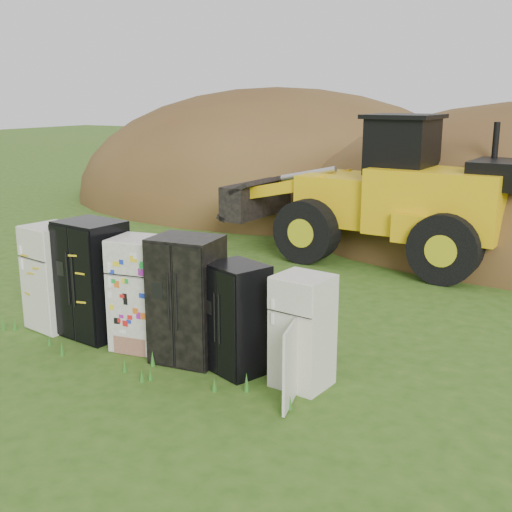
{
  "coord_description": "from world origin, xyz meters",
  "views": [
    {
      "loc": [
        6.05,
        -7.63,
        4.01
      ],
      "look_at": [
        0.55,
        2.0,
        1.23
      ],
      "focal_mm": 45.0,
      "sensor_mm": 36.0,
      "label": 1
    }
  ],
  "objects_px": {
    "fridge_sticker": "(140,293)",
    "fridge_dark_mid": "(187,299)",
    "fridge_black_right": "(237,318)",
    "wheel_loader": "(365,187)",
    "fridge_black_side": "(93,279)",
    "fridge_leftmost": "(54,277)",
    "fridge_open_door": "(303,331)"
  },
  "relations": [
    {
      "from": "fridge_sticker",
      "to": "fridge_dark_mid",
      "type": "relative_size",
      "value": 0.94
    },
    {
      "from": "fridge_black_side",
      "to": "fridge_sticker",
      "type": "height_order",
      "value": "fridge_black_side"
    },
    {
      "from": "fridge_leftmost",
      "to": "wheel_loader",
      "type": "bearing_deg",
      "value": 77.93
    },
    {
      "from": "fridge_dark_mid",
      "to": "wheel_loader",
      "type": "bearing_deg",
      "value": 82.33
    },
    {
      "from": "fridge_dark_mid",
      "to": "fridge_black_right",
      "type": "distance_m",
      "value": 0.91
    },
    {
      "from": "fridge_sticker",
      "to": "fridge_open_door",
      "type": "height_order",
      "value": "fridge_sticker"
    },
    {
      "from": "fridge_black_side",
      "to": "fridge_dark_mid",
      "type": "xyz_separation_m",
      "value": [
        1.99,
        -0.06,
        -0.02
      ]
    },
    {
      "from": "fridge_black_side",
      "to": "fridge_sticker",
      "type": "xyz_separation_m",
      "value": [
        1.04,
        -0.02,
        -0.08
      ]
    },
    {
      "from": "fridge_open_door",
      "to": "wheel_loader",
      "type": "distance_m",
      "value": 7.74
    },
    {
      "from": "fridge_black_side",
      "to": "fridge_open_door",
      "type": "distance_m",
      "value": 3.94
    },
    {
      "from": "fridge_leftmost",
      "to": "fridge_sticker",
      "type": "height_order",
      "value": "fridge_leftmost"
    },
    {
      "from": "fridge_sticker",
      "to": "fridge_open_door",
      "type": "distance_m",
      "value": 2.9
    },
    {
      "from": "fridge_dark_mid",
      "to": "fridge_black_right",
      "type": "height_order",
      "value": "fridge_dark_mid"
    },
    {
      "from": "fridge_black_right",
      "to": "wheel_loader",
      "type": "distance_m",
      "value": 7.58
    },
    {
      "from": "fridge_sticker",
      "to": "fridge_black_right",
      "type": "relative_size",
      "value": 1.11
    },
    {
      "from": "fridge_leftmost",
      "to": "wheel_loader",
      "type": "distance_m",
      "value": 8.07
    },
    {
      "from": "fridge_dark_mid",
      "to": "fridge_black_right",
      "type": "relative_size",
      "value": 1.19
    },
    {
      "from": "fridge_black_side",
      "to": "fridge_sticker",
      "type": "relative_size",
      "value": 1.09
    },
    {
      "from": "wheel_loader",
      "to": "fridge_leftmost",
      "type": "bearing_deg",
      "value": -108.74
    },
    {
      "from": "fridge_black_right",
      "to": "fridge_black_side",
      "type": "bearing_deg",
      "value": -160.74
    },
    {
      "from": "fridge_leftmost",
      "to": "fridge_open_door",
      "type": "height_order",
      "value": "fridge_leftmost"
    },
    {
      "from": "fridge_open_door",
      "to": "wheel_loader",
      "type": "relative_size",
      "value": 0.22
    },
    {
      "from": "fridge_dark_mid",
      "to": "fridge_open_door",
      "type": "height_order",
      "value": "fridge_dark_mid"
    },
    {
      "from": "fridge_leftmost",
      "to": "fridge_black_right",
      "type": "distance_m",
      "value": 3.77
    },
    {
      "from": "fridge_black_right",
      "to": "fridge_open_door",
      "type": "bearing_deg",
      "value": 22.06
    },
    {
      "from": "fridge_black_side",
      "to": "fridge_open_door",
      "type": "height_order",
      "value": "fridge_black_side"
    },
    {
      "from": "fridge_leftmost",
      "to": "fridge_dark_mid",
      "type": "relative_size",
      "value": 0.94
    },
    {
      "from": "fridge_black_right",
      "to": "fridge_open_door",
      "type": "height_order",
      "value": "fridge_black_right"
    },
    {
      "from": "fridge_black_right",
      "to": "fridge_leftmost",
      "type": "bearing_deg",
      "value": -160.03
    },
    {
      "from": "fridge_sticker",
      "to": "wheel_loader",
      "type": "bearing_deg",
      "value": 72.67
    },
    {
      "from": "fridge_leftmost",
      "to": "fridge_black_right",
      "type": "height_order",
      "value": "fridge_leftmost"
    },
    {
      "from": "fridge_sticker",
      "to": "fridge_dark_mid",
      "type": "height_order",
      "value": "fridge_dark_mid"
    }
  ]
}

